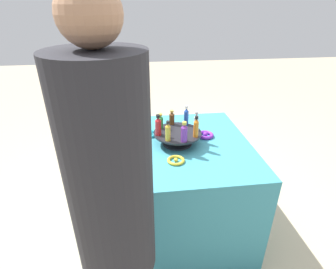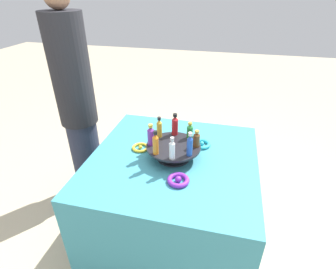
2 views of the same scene
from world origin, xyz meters
name	(u,v)px [view 2 (image 2 of 2)]	position (x,y,z in m)	size (l,w,h in m)	color
ground_plane	(172,238)	(0.00, 0.00, 0.00)	(12.00, 12.00, 0.00)	tan
party_table	(173,202)	(0.00, 0.00, 0.35)	(0.96, 0.96, 0.71)	teal
display_stand	(173,150)	(0.00, 0.00, 0.76)	(0.31, 0.31, 0.08)	black
bottle_clear	(172,149)	(-0.02, 0.13, 0.85)	(0.03, 0.03, 0.13)	silver
bottle_blue	(190,145)	(-0.10, 0.08, 0.85)	(0.03, 0.03, 0.14)	#234CAD
bottle_brown	(196,139)	(-0.13, -0.02, 0.84)	(0.04, 0.04, 0.10)	brown
bottle_green	(190,131)	(-0.08, -0.10, 0.84)	(0.04, 0.04, 0.10)	#288438
bottle_red	(175,125)	(0.02, -0.13, 0.85)	(0.04, 0.04, 0.14)	#B21E23
bottle_gold	(159,128)	(0.10, -0.08, 0.85)	(0.03, 0.03, 0.13)	gold
bottle_purple	(151,135)	(0.13, 0.02, 0.85)	(0.04, 0.04, 0.13)	#702D93
bottle_orange	(156,143)	(0.08, 0.10, 0.85)	(0.03, 0.03, 0.14)	orange
ribbon_bow_gold	(140,147)	(0.22, -0.04, 0.72)	(0.10, 0.10, 0.02)	gold
ribbon_bow_purple	(178,180)	(-0.07, 0.21, 0.72)	(0.11, 0.11, 0.03)	purple
ribbon_bow_teal	(202,144)	(-0.15, -0.17, 0.72)	(0.11, 0.11, 0.03)	#2DB7CC
person_figure	(77,105)	(0.81, -0.35, 0.81)	(0.27, 0.27, 1.61)	#282D42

